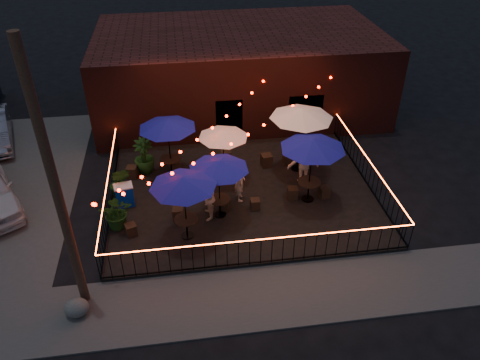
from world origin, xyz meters
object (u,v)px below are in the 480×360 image
at_px(cafe_table_1, 167,125).
at_px(boulder, 77,308).
at_px(cafe_table_4, 313,145).
at_px(cooler, 124,195).
at_px(cafe_table_5, 302,114).
at_px(cafe_table_0, 183,183).
at_px(cafe_table_2, 219,166).
at_px(cafe_table_3, 223,134).
at_px(utility_pole, 56,191).

relative_size(cafe_table_1, boulder, 3.75).
distance_m(cafe_table_4, cooler, 7.15).
relative_size(cafe_table_1, cooler, 3.34).
relative_size(cafe_table_4, boulder, 3.64).
height_order(cafe_table_4, cooler, cafe_table_4).
relative_size(cafe_table_4, cafe_table_5, 1.03).
height_order(cafe_table_0, cafe_table_2, cafe_table_0).
distance_m(cafe_table_5, boulder, 10.60).
distance_m(cafe_table_2, cafe_table_5, 4.42).
bearing_deg(cafe_table_1, boulder, -112.79).
height_order(cafe_table_3, cafe_table_5, cafe_table_5).
bearing_deg(cafe_table_3, utility_pole, -130.12).
bearing_deg(cafe_table_5, cafe_table_3, -176.49).
bearing_deg(cooler, cafe_table_5, 1.90).
distance_m(utility_pole, cafe_table_2, 5.74).
bearing_deg(cafe_table_3, cooler, -160.88).
bearing_deg(cafe_table_2, cafe_table_0, -141.29).
relative_size(cafe_table_0, cafe_table_2, 0.88).
distance_m(cafe_table_0, cooler, 3.51).
xyz_separation_m(cafe_table_0, cooler, (-2.20, 2.09, -1.78)).
distance_m(cafe_table_3, boulder, 8.20).
distance_m(cafe_table_0, cafe_table_3, 3.82).
bearing_deg(cafe_table_0, cafe_table_1, 96.42).
bearing_deg(cooler, cafe_table_4, -15.60).
bearing_deg(cafe_table_2, cafe_table_3, 80.10).
relative_size(utility_pole, cooler, 8.98).
xyz_separation_m(cafe_table_2, cafe_table_4, (3.41, 0.48, 0.27)).
bearing_deg(utility_pole, cafe_table_4, 25.72).
distance_m(cafe_table_0, cafe_table_5, 6.00).
relative_size(cafe_table_0, cafe_table_1, 0.82).
bearing_deg(cafe_table_4, boulder, -151.47).
xyz_separation_m(cafe_table_3, cafe_table_5, (3.11, 0.19, 0.54)).
relative_size(cafe_table_3, cooler, 2.49).
bearing_deg(cafe_table_5, cafe_table_2, -143.42).
relative_size(cafe_table_0, boulder, 3.08).
height_order(cafe_table_5, boulder, cafe_table_5).
bearing_deg(cafe_table_2, cafe_table_1, 119.81).
relative_size(cafe_table_2, cafe_table_5, 0.99).
xyz_separation_m(cafe_table_0, cafe_table_1, (-0.44, 3.93, 0.07)).
relative_size(cafe_table_0, cooler, 2.74).
height_order(utility_pole, cooler, utility_pole).
bearing_deg(utility_pole, cooler, 77.76).
xyz_separation_m(utility_pole, cafe_table_5, (7.92, 5.90, -1.31)).
bearing_deg(cafe_table_3, cafe_table_0, -115.90).
xyz_separation_m(utility_pole, cafe_table_1, (2.71, 6.21, -1.56)).
relative_size(cafe_table_0, cafe_table_5, 0.87).
distance_m(cafe_table_0, cafe_table_4, 4.88).
relative_size(cafe_table_2, cafe_table_3, 1.25).
bearing_deg(cafe_table_1, cafe_table_4, -25.74).
xyz_separation_m(cafe_table_1, cafe_table_5, (5.22, -0.31, 0.25)).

